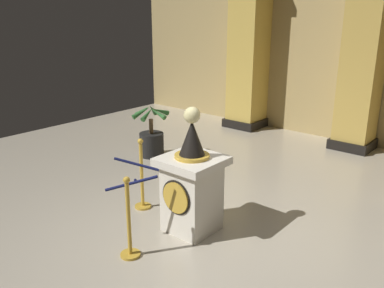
{
  "coord_description": "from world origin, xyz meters",
  "views": [
    {
      "loc": [
        2.77,
        -3.52,
        2.74
      ],
      "look_at": [
        -0.37,
        0.15,
        1.18
      ],
      "focal_mm": 38.29,
      "sensor_mm": 36.0,
      "label": 1
    }
  ],
  "objects_px": {
    "pedestal_clock": "(192,185)",
    "stanchion_near": "(142,184)",
    "stanchion_far": "(129,229)",
    "potted_palm_left": "(151,139)"
  },
  "relations": [
    {
      "from": "pedestal_clock",
      "to": "stanchion_near",
      "type": "relative_size",
      "value": 1.56
    },
    {
      "from": "stanchion_near",
      "to": "stanchion_far",
      "type": "relative_size",
      "value": 1.05
    },
    {
      "from": "stanchion_far",
      "to": "potted_palm_left",
      "type": "xyz_separation_m",
      "value": [
        -2.36,
        2.65,
        0.0
      ]
    },
    {
      "from": "stanchion_near",
      "to": "pedestal_clock",
      "type": "bearing_deg",
      "value": -0.95
    },
    {
      "from": "pedestal_clock",
      "to": "stanchion_near",
      "type": "xyz_separation_m",
      "value": [
        -0.96,
        0.02,
        -0.26
      ]
    },
    {
      "from": "pedestal_clock",
      "to": "stanchion_near",
      "type": "bearing_deg",
      "value": 179.05
    },
    {
      "from": "stanchion_far",
      "to": "stanchion_near",
      "type": "bearing_deg",
      "value": 130.35
    },
    {
      "from": "stanchion_near",
      "to": "potted_palm_left",
      "type": "distance_m",
      "value": 2.28
    },
    {
      "from": "potted_palm_left",
      "to": "stanchion_near",
      "type": "bearing_deg",
      "value": -47.49
    },
    {
      "from": "pedestal_clock",
      "to": "potted_palm_left",
      "type": "relative_size",
      "value": 1.55
    }
  ]
}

